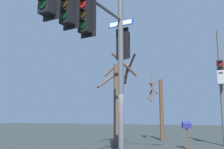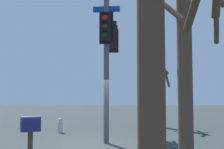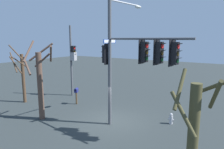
{
  "view_description": "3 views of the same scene",
  "coord_description": "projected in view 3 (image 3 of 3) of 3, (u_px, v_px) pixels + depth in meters",
  "views": [
    {
      "loc": [
        9.55,
        2.79,
        1.71
      ],
      "look_at": [
        0.25,
        -0.78,
        3.28
      ],
      "focal_mm": 41.62,
      "sensor_mm": 36.0,
      "label": 1
    },
    {
      "loc": [
        -11.57,
        0.01,
        1.91
      ],
      "look_at": [
        -0.09,
        -0.67,
        2.69
      ],
      "focal_mm": 47.19,
      "sensor_mm": 36.0,
      "label": 2
    },
    {
      "loc": [
        7.08,
        -11.05,
        5.5
      ],
      "look_at": [
        -0.02,
        0.04,
        3.21
      ],
      "focal_mm": 32.88,
      "sensor_mm": 36.0,
      "label": 3
    }
  ],
  "objects": [
    {
      "name": "bare_tree_corner",
      "position": [
        22.0,
        76.0,
        17.58
      ],
      "size": [
        1.81,
        1.05,
        5.04
      ],
      "color": "#4D3726",
      "rests_on": "ground"
    },
    {
      "name": "bare_tree_across_street",
      "position": [
        40.0,
        81.0,
        13.9
      ],
      "size": [
        2.41,
        2.31,
        5.4
      ],
      "color": "brown",
      "rests_on": "ground"
    },
    {
      "name": "fire_hydrant",
      "position": [
        171.0,
        119.0,
        13.4
      ],
      "size": [
        0.38,
        0.24,
        0.73
      ],
      "color": "#B2B2B7",
      "rests_on": "ground"
    },
    {
      "name": "ground_plane",
      "position": [
        112.0,
        121.0,
        13.87
      ],
      "size": [
        80.0,
        80.0,
        0.0
      ],
      "primitive_type": "plane",
      "color": "#2C3333"
    },
    {
      "name": "secondary_pole_assembly",
      "position": [
        72.0,
        58.0,
        19.53
      ],
      "size": [
        0.73,
        0.39,
        6.75
      ],
      "rotation": [
        0.0,
        0.0,
        6.28
      ],
      "color": "#4C4F54",
      "rests_on": "ground"
    },
    {
      "name": "mailbox",
      "position": [
        76.0,
        91.0,
        17.34
      ],
      "size": [
        0.38,
        0.5,
        1.41
      ],
      "rotation": [
        0.0,
        0.0,
        0.37
      ],
      "color": "#4C3823",
      "rests_on": "ground"
    },
    {
      "name": "main_signal_pole_assembly",
      "position": [
        130.0,
        52.0,
        11.8
      ],
      "size": [
        5.75,
        4.17,
        8.1
      ],
      "rotation": [
        0.0,
        0.0,
        6.15
      ],
      "color": "#4C4F54",
      "rests_on": "ground"
    },
    {
      "name": "bare_tree_behind_pole",
      "position": [
        194.0,
        131.0,
        7.29
      ],
      "size": [
        1.86,
        1.87,
        4.42
      ],
      "color": "#454126",
      "rests_on": "ground"
    }
  ]
}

